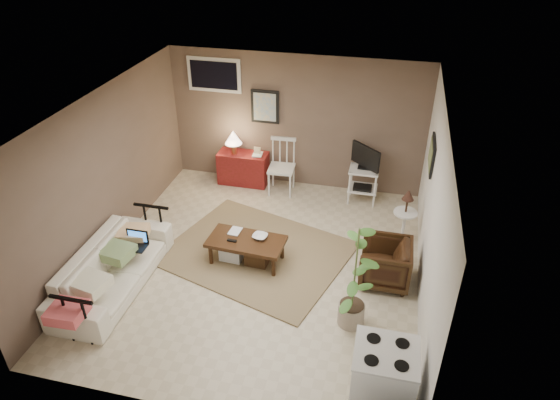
% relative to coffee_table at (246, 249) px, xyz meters
% --- Properties ---
extents(floor, '(5.00, 5.00, 0.00)m').
position_rel_coffee_table_xyz_m(floor, '(0.20, -0.02, -0.23)').
color(floor, '#C1B293').
rests_on(floor, ground).
extents(art_back, '(0.50, 0.03, 0.60)m').
position_rel_coffee_table_xyz_m(art_back, '(-0.35, 2.46, 1.22)').
color(art_back, black).
extents(art_right, '(0.03, 0.60, 0.45)m').
position_rel_coffee_table_xyz_m(art_right, '(2.43, 1.03, 1.29)').
color(art_right, black).
extents(window, '(0.96, 0.03, 0.60)m').
position_rel_coffee_table_xyz_m(window, '(-1.25, 2.46, 1.72)').
color(window, silver).
extents(rug, '(3.02, 2.69, 0.02)m').
position_rel_coffee_table_xyz_m(rug, '(0.08, 0.22, -0.22)').
color(rug, olive).
rests_on(rug, floor).
extents(coffee_table, '(1.13, 0.63, 0.42)m').
position_rel_coffee_table_xyz_m(coffee_table, '(0.00, 0.00, 0.00)').
color(coffee_table, '#371A0F').
rests_on(coffee_table, floor).
extents(sofa, '(0.61, 2.08, 0.81)m').
position_rel_coffee_table_xyz_m(sofa, '(-1.60, -0.92, 0.18)').
color(sofa, beige).
rests_on(sofa, floor).
extents(sofa_pillows, '(0.40, 1.98, 0.14)m').
position_rel_coffee_table_xyz_m(sofa_pillows, '(-1.55, -1.16, 0.27)').
color(sofa_pillows, '#EBE5C2').
rests_on(sofa_pillows, sofa).
extents(sofa_end_rails, '(0.56, 2.08, 0.70)m').
position_rel_coffee_table_xyz_m(sofa_end_rails, '(-1.48, -0.92, 0.12)').
color(sofa_end_rails, black).
rests_on(sofa_end_rails, floor).
extents(laptop, '(0.32, 0.23, 0.22)m').
position_rel_coffee_table_xyz_m(laptop, '(-1.40, -0.56, 0.30)').
color(laptop, black).
rests_on(laptop, sofa).
extents(red_console, '(0.90, 0.40, 1.04)m').
position_rel_coffee_table_xyz_m(red_console, '(-0.74, 2.25, 0.13)').
color(red_console, maroon).
rests_on(red_console, floor).
extents(spindle_chair, '(0.47, 0.47, 0.98)m').
position_rel_coffee_table_xyz_m(spindle_chair, '(0.03, 2.11, 0.23)').
color(spindle_chair, silver).
rests_on(spindle_chair, floor).
extents(tv_stand, '(0.50, 0.45, 1.05)m').
position_rel_coffee_table_xyz_m(tv_stand, '(1.48, 2.10, 0.33)').
color(tv_stand, silver).
rests_on(tv_stand, floor).
extents(side_table, '(0.35, 0.35, 0.95)m').
position_rel_coffee_table_xyz_m(side_table, '(2.19, 0.99, 0.35)').
color(side_table, silver).
rests_on(side_table, floor).
extents(armchair, '(0.63, 0.67, 0.69)m').
position_rel_coffee_table_xyz_m(armchair, '(1.97, 0.03, 0.11)').
color(armchair, black).
rests_on(armchair, floor).
extents(potted_plant, '(0.37, 0.37, 1.46)m').
position_rel_coffee_table_xyz_m(potted_plant, '(1.62, -0.87, 0.55)').
color(potted_plant, '#A0927F').
rests_on(potted_plant, floor).
extents(stove, '(0.64, 0.59, 0.83)m').
position_rel_coffee_table_xyz_m(stove, '(2.05, -2.01, 0.18)').
color(stove, silver).
rests_on(stove, floor).
extents(bowl, '(0.22, 0.08, 0.21)m').
position_rel_coffee_table_xyz_m(bowl, '(0.19, 0.09, 0.27)').
color(bowl, '#371A0F').
rests_on(bowl, coffee_table).
extents(book_table, '(0.16, 0.03, 0.22)m').
position_rel_coffee_table_xyz_m(book_table, '(-0.29, 0.16, 0.27)').
color(book_table, '#371A0F').
rests_on(book_table, coffee_table).
extents(book_console, '(0.17, 0.04, 0.23)m').
position_rel_coffee_table_xyz_m(book_console, '(-0.53, 2.25, 0.49)').
color(book_console, '#371A0F').
rests_on(book_console, red_console).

